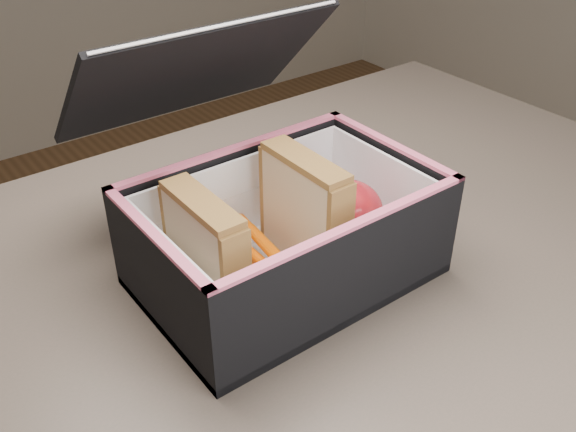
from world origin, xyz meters
TOP-DOWN VIEW (x-y plane):
  - kitchen_table at (0.00, 0.00)m, footprint 1.20×0.80m
  - lunch_bag at (0.03, 0.04)m, footprint 0.28×0.32m
  - plastic_tub at (-0.01, 0.03)m, footprint 0.16×0.11m
  - sandwich_left at (-0.06, 0.03)m, footprint 0.03×0.10m
  - sandwich_right at (0.05, 0.03)m, footprint 0.03×0.10m
  - carrot_sticks at (-0.00, 0.05)m, footprint 0.05×0.15m
  - paper_napkin at (0.10, 0.03)m, footprint 0.09×0.09m
  - red_apple at (0.10, 0.02)m, footprint 0.09×0.09m

SIDE VIEW (x-z plane):
  - kitchen_table at x=0.00m, z-range 0.28..1.03m
  - paper_napkin at x=0.10m, z-range 0.76..0.77m
  - carrot_sticks at x=0.00m, z-range 0.77..0.80m
  - plastic_tub at x=-0.01m, z-range 0.76..0.83m
  - red_apple at x=0.10m, z-range 0.77..0.84m
  - lunch_bag at x=0.03m, z-range 0.69..0.93m
  - sandwich_left at x=-0.06m, z-range 0.77..0.88m
  - sandwich_right at x=0.05m, z-range 0.77..0.88m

